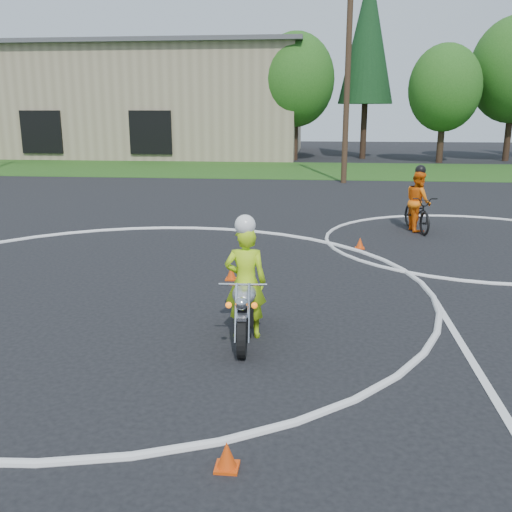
# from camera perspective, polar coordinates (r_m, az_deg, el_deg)

# --- Properties ---
(ground) EXTENTS (120.00, 120.00, 0.00)m
(ground) POSITION_cam_1_polar(r_m,az_deg,el_deg) (9.30, -18.08, -8.61)
(ground) COLOR black
(ground) RESTS_ON ground
(grass_strip) EXTENTS (120.00, 10.00, 0.02)m
(grass_strip) POSITION_cam_1_polar(r_m,az_deg,el_deg) (35.14, 0.08, 8.65)
(grass_strip) COLOR #1E4714
(grass_strip) RESTS_ON ground
(course_markings) EXTENTS (19.05, 19.05, 0.12)m
(course_markings) POSITION_cam_1_polar(r_m,az_deg,el_deg) (12.72, -1.03, -1.66)
(course_markings) COLOR silver
(course_markings) RESTS_ON ground
(primary_motorcycle) EXTENTS (0.71, 2.04, 1.07)m
(primary_motorcycle) POSITION_cam_1_polar(r_m,az_deg,el_deg) (8.94, -1.11, -5.25)
(primary_motorcycle) COLOR black
(primary_motorcycle) RESTS_ON ground
(rider_primary_grp) EXTENTS (0.68, 0.47, 1.99)m
(rider_primary_grp) POSITION_cam_1_polar(r_m,az_deg,el_deg) (8.93, -1.05, -2.30)
(rider_primary_grp) COLOR #B1E217
(rider_primary_grp) RESTS_ON ground
(rider_second_grp) EXTENTS (1.07, 2.14, 1.97)m
(rider_second_grp) POSITION_cam_1_polar(r_m,az_deg,el_deg) (17.73, 15.88, 4.66)
(rider_second_grp) COLOR black
(rider_second_grp) RESTS_ON ground
(traffic_cones) EXTENTS (18.83, 12.84, 0.30)m
(traffic_cones) POSITION_cam_1_polar(r_m,az_deg,el_deg) (11.43, 11.76, -3.17)
(traffic_cones) COLOR #D9400B
(traffic_cones) RESTS_ON ground
(warehouse) EXTENTS (41.00, 17.00, 8.30)m
(warehouse) POSITION_cam_1_polar(r_m,az_deg,el_deg) (52.47, -18.89, 14.34)
(warehouse) COLOR tan
(warehouse) RESTS_ON ground
(treeline) EXTENTS (38.20, 8.10, 14.52)m
(treeline) POSITION_cam_1_polar(r_m,az_deg,el_deg) (43.91, 21.81, 17.46)
(treeline) COLOR #382619
(treeline) RESTS_ON ground
(utility_poles) EXTENTS (41.60, 1.12, 10.00)m
(utility_poles) POSITION_cam_1_polar(r_m,az_deg,el_deg) (28.85, 9.15, 17.54)
(utility_poles) COLOR #473321
(utility_poles) RESTS_ON ground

